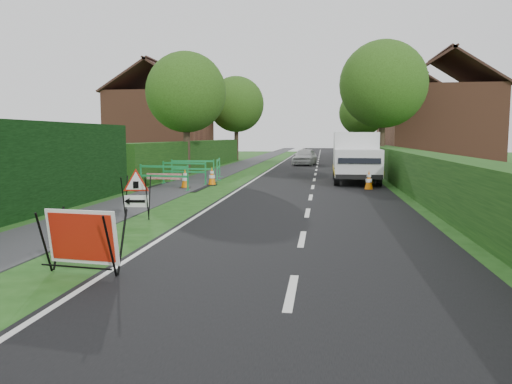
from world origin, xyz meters
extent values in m
plane|color=#1E4914|center=(0.00, 0.00, 0.00)|extent=(120.00, 120.00, 0.00)
cube|color=black|center=(2.50, 35.00, 0.00)|extent=(6.00, 90.00, 0.02)
cube|color=#2D2D30|center=(-3.00, 35.00, 0.01)|extent=(2.00, 90.00, 0.02)
cube|color=#14380F|center=(-5.00, 22.00, 0.00)|extent=(1.00, 24.00, 1.80)
cube|color=#14380F|center=(6.50, 16.00, 0.00)|extent=(1.20, 50.00, 1.50)
cube|color=brown|center=(-10.00, 30.00, 2.75)|extent=(7.00, 7.00, 5.50)
cube|color=#331E19|center=(-11.75, 30.00, 6.59)|extent=(4.00, 7.40, 2.58)
cube|color=#331E19|center=(-8.25, 30.00, 6.59)|extent=(4.00, 7.40, 2.58)
cube|color=#331E19|center=(-10.00, 30.00, 7.69)|extent=(0.25, 7.40, 0.18)
cube|color=brown|center=(11.00, 28.00, 2.75)|extent=(7.00, 7.00, 5.50)
cube|color=#331E19|center=(9.25, 28.00, 6.59)|extent=(4.00, 7.40, 2.58)
cube|color=#331E19|center=(12.75, 28.00, 6.59)|extent=(4.00, 7.40, 2.58)
cube|color=#331E19|center=(11.00, 28.00, 7.69)|extent=(0.25, 7.40, 0.18)
cube|color=brown|center=(12.00, 42.00, 2.75)|extent=(7.00, 7.00, 5.50)
cube|color=#331E19|center=(10.25, 42.00, 6.59)|extent=(4.00, 7.40, 2.58)
cube|color=#331E19|center=(13.75, 42.00, 6.59)|extent=(4.00, 7.40, 2.58)
cube|color=#331E19|center=(12.00, 42.00, 7.69)|extent=(0.25, 7.40, 0.18)
cylinder|color=#2D2116|center=(-4.60, 18.00, 1.31)|extent=(0.36, 0.36, 2.62)
sphere|color=#244212|center=(-4.60, 18.00, 4.50)|extent=(4.40, 4.40, 4.40)
cylinder|color=#2D2116|center=(6.40, 22.00, 1.49)|extent=(0.36, 0.36, 2.97)
sphere|color=#244212|center=(6.40, 22.00, 5.18)|extent=(5.20, 5.20, 5.20)
cylinder|color=#2D2116|center=(-4.60, 34.00, 1.40)|extent=(0.36, 0.36, 2.80)
sphere|color=#244212|center=(-4.60, 34.00, 4.84)|extent=(4.80, 4.80, 4.80)
cylinder|color=#2D2116|center=(6.40, 38.00, 1.22)|extent=(0.36, 0.36, 2.45)
sphere|color=#244212|center=(6.40, 38.00, 4.23)|extent=(4.20, 4.20, 4.20)
cylinder|color=black|center=(-1.26, -2.10, 0.50)|extent=(0.07, 0.34, 0.96)
cylinder|color=black|center=(-1.22, -1.74, 0.50)|extent=(0.07, 0.34, 0.96)
cylinder|color=black|center=(-0.16, -2.23, 0.50)|extent=(0.07, 0.34, 0.96)
cylinder|color=black|center=(-0.11, -1.88, 0.50)|extent=(0.07, 0.34, 0.96)
cylinder|color=black|center=(-0.71, -2.19, 0.17)|extent=(1.17, 0.17, 0.03)
cube|color=white|center=(-0.69, -2.01, 0.58)|extent=(1.19, 0.28, 0.84)
cube|color=#B21B0C|center=(-0.69, -2.03, 0.58)|extent=(1.07, 0.25, 0.73)
cylinder|color=black|center=(-1.96, 2.64, 0.56)|extent=(0.06, 0.34, 1.09)
cylinder|color=black|center=(-1.99, 2.91, 0.56)|extent=(0.06, 0.34, 1.09)
cylinder|color=black|center=(-1.38, 2.70, 0.56)|extent=(0.06, 0.34, 1.09)
cylinder|color=black|center=(-1.41, 2.97, 0.56)|extent=(0.06, 0.34, 1.09)
cube|color=white|center=(-1.68, 2.79, 0.49)|extent=(0.60, 0.09, 0.29)
cube|color=black|center=(-1.68, 2.77, 0.49)|extent=(0.43, 0.06, 0.07)
cone|color=black|center=(-1.92, 2.75, 0.49)|extent=(0.16, 0.19, 0.18)
cube|color=black|center=(-1.68, 2.77, 0.90)|extent=(0.14, 0.02, 0.18)
cube|color=silver|center=(4.37, 14.77, 1.34)|extent=(1.95, 3.12, 1.86)
cube|color=silver|center=(4.36, 12.41, 0.98)|extent=(1.94, 2.02, 1.14)
cube|color=black|center=(4.35, 11.45, 1.26)|extent=(1.70, 0.23, 0.52)
cube|color=#E6B90C|center=(3.39, 13.87, 0.60)|extent=(0.05, 4.78, 0.23)
cube|color=#E6B90C|center=(5.34, 13.86, 0.60)|extent=(0.05, 4.78, 0.23)
cube|color=black|center=(4.35, 11.45, 0.46)|extent=(1.89, 0.13, 0.19)
cylinder|color=black|center=(3.49, 12.36, 0.39)|extent=(0.24, 0.77, 0.77)
cylinder|color=black|center=(5.23, 12.35, 0.39)|extent=(0.24, 0.77, 0.77)
cylinder|color=black|center=(3.51, 15.48, 0.39)|extent=(0.24, 0.77, 0.77)
cylinder|color=black|center=(5.24, 15.47, 0.39)|extent=(0.24, 0.77, 0.77)
cube|color=black|center=(4.68, 10.79, 0.02)|extent=(0.38, 0.38, 0.04)
cone|color=orange|center=(4.68, 10.79, 0.42)|extent=(0.32, 0.32, 0.75)
cylinder|color=white|center=(4.68, 10.79, 0.38)|extent=(0.25, 0.25, 0.14)
cylinder|color=white|center=(4.68, 10.79, 0.56)|extent=(0.17, 0.17, 0.10)
cube|color=black|center=(4.95, 13.43, 0.02)|extent=(0.38, 0.38, 0.04)
cone|color=orange|center=(4.95, 13.43, 0.42)|extent=(0.32, 0.32, 0.75)
cylinder|color=white|center=(4.95, 13.43, 0.38)|extent=(0.25, 0.25, 0.14)
cylinder|color=white|center=(4.95, 13.43, 0.56)|extent=(0.17, 0.17, 0.10)
cube|color=black|center=(4.89, 16.41, 0.02)|extent=(0.38, 0.38, 0.04)
cone|color=orange|center=(4.89, 16.41, 0.42)|extent=(0.32, 0.32, 0.75)
cylinder|color=white|center=(4.89, 16.41, 0.38)|extent=(0.25, 0.25, 0.14)
cylinder|color=white|center=(4.89, 16.41, 0.56)|extent=(0.17, 0.17, 0.10)
cube|color=black|center=(-2.61, 10.51, 0.02)|extent=(0.38, 0.38, 0.04)
cone|color=orange|center=(-2.61, 10.51, 0.42)|extent=(0.32, 0.32, 0.75)
cylinder|color=white|center=(-2.61, 10.51, 0.38)|extent=(0.25, 0.25, 0.14)
cylinder|color=white|center=(-2.61, 10.51, 0.56)|extent=(0.17, 0.17, 0.10)
cube|color=black|center=(-1.81, 11.84, 0.02)|extent=(0.38, 0.38, 0.04)
cone|color=orange|center=(-1.81, 11.84, 0.42)|extent=(0.32, 0.32, 0.75)
cylinder|color=white|center=(-1.81, 11.84, 0.38)|extent=(0.25, 0.25, 0.14)
cylinder|color=white|center=(-1.81, 11.84, 0.56)|extent=(0.17, 0.17, 0.10)
cube|color=#198B42|center=(-4.22, 9.84, 0.50)|extent=(0.06, 0.06, 1.00)
cube|color=#198B42|center=(-2.24, 9.56, 0.50)|extent=(0.06, 0.06, 1.00)
cube|color=#198B42|center=(-3.23, 9.70, 0.92)|extent=(1.99, 0.33, 0.08)
cube|color=#198B42|center=(-3.23, 9.70, 0.55)|extent=(1.99, 0.33, 0.08)
cube|color=#198B42|center=(-4.22, 9.84, 0.02)|extent=(0.11, 0.35, 0.04)
cube|color=#198B42|center=(-2.24, 9.56, 0.02)|extent=(0.11, 0.35, 0.04)
cube|color=#198B42|center=(-4.11, 12.31, 0.50)|extent=(0.06, 0.06, 1.00)
cube|color=#198B42|center=(-2.13, 12.02, 0.50)|extent=(0.06, 0.06, 1.00)
cube|color=#198B42|center=(-3.12, 12.16, 0.92)|extent=(1.99, 0.34, 0.08)
cube|color=#198B42|center=(-3.12, 12.16, 0.55)|extent=(1.99, 0.34, 0.08)
cube|color=#198B42|center=(-4.11, 12.31, 0.02)|extent=(0.11, 0.36, 0.04)
cube|color=#198B42|center=(-2.13, 12.02, 0.02)|extent=(0.11, 0.36, 0.04)
cube|color=#198B42|center=(-4.22, 13.93, 0.50)|extent=(0.05, 0.05, 1.00)
cube|color=#198B42|center=(-2.23, 14.13, 0.50)|extent=(0.05, 0.05, 1.00)
cube|color=#198B42|center=(-3.23, 14.03, 0.92)|extent=(2.00, 0.24, 0.08)
cube|color=#198B42|center=(-3.23, 14.03, 0.55)|extent=(2.00, 0.24, 0.08)
cube|color=#198B42|center=(-4.22, 13.93, 0.02)|extent=(0.09, 0.35, 0.04)
cube|color=#198B42|center=(-2.23, 14.13, 0.02)|extent=(0.09, 0.35, 0.04)
cube|color=#198B42|center=(-2.07, 14.14, 0.50)|extent=(0.06, 0.06, 1.00)
cube|color=#198B42|center=(-2.36, 16.11, 0.50)|extent=(0.06, 0.06, 1.00)
cube|color=#198B42|center=(-2.22, 15.12, 0.92)|extent=(0.34, 1.99, 0.08)
cube|color=#198B42|center=(-2.22, 15.12, 0.55)|extent=(0.34, 1.99, 0.08)
cube|color=#198B42|center=(-2.07, 14.14, 0.02)|extent=(0.36, 0.11, 0.04)
cube|color=#198B42|center=(-2.36, 16.11, 0.02)|extent=(0.36, 0.11, 0.04)
cube|color=red|center=(-3.58, 10.78, 0.00)|extent=(1.50, 0.09, 0.25)
imported|color=silver|center=(1.59, 27.50, 0.62)|extent=(1.86, 3.76, 1.23)
camera|label=1|loc=(2.89, -8.99, 2.10)|focal=35.00mm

